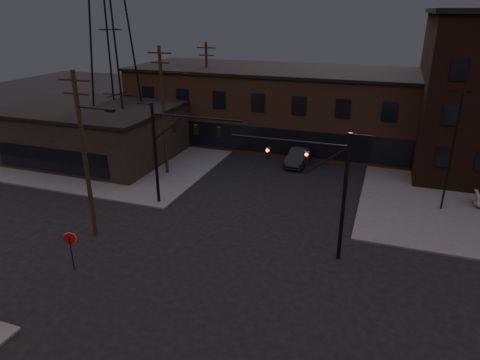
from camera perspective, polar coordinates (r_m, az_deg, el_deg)
name	(u,v)px	position (r m, az deg, el deg)	size (l,w,h in m)	color
ground	(213,278)	(25.15, -3.65, -12.88)	(140.00, 140.00, 0.00)	black
sidewalk_nw	(114,139)	(52.91, -16.51, 5.28)	(30.00, 30.00, 0.15)	#474744
building_row	(310,109)	(48.78, 9.29, 9.31)	(40.00, 12.00, 8.00)	#4A3327
building_left	(93,133)	(46.52, -19.03, 5.90)	(16.00, 12.00, 5.00)	black
traffic_signal_near	(325,182)	(25.42, 11.32, -0.26)	(7.12, 0.24, 8.00)	black
traffic_signal_far	(170,144)	(32.23, -9.36, 4.76)	(7.12, 0.24, 8.00)	black
stop_sign	(70,243)	(26.64, -21.71, -7.76)	(0.72, 0.33, 2.48)	black
utility_pole_near	(85,153)	(28.74, -19.95, 3.41)	(3.70, 0.28, 11.00)	black
utility_pole_mid	(164,109)	(38.79, -10.13, 9.29)	(3.70, 0.28, 11.50)	black
utility_pole_far	(207,90)	(49.86, -4.39, 11.89)	(2.20, 0.28, 11.00)	black
transmission_tower	(110,30)	(45.42, -16.93, 18.64)	(7.00, 7.00, 25.00)	black
lot_light_a	(454,141)	(34.41, 26.61, 4.67)	(1.50, 0.28, 9.14)	black
parked_car_lot_a	(441,168)	(42.78, 25.21, 1.52)	(1.98, 4.92, 1.67)	black
car_crossing	(299,156)	(42.60, 7.89, 3.16)	(1.77, 5.08, 1.67)	black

